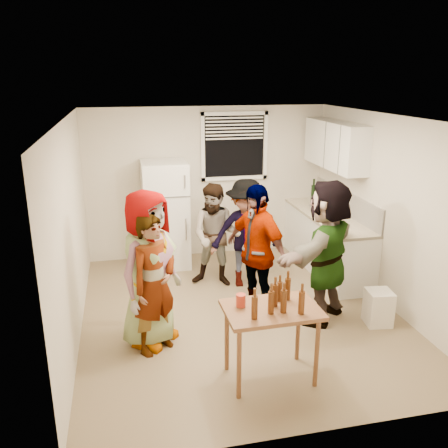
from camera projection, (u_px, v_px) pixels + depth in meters
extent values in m
cube|color=white|center=(166.00, 214.00, 7.54)|extent=(0.70, 0.70, 1.70)
cube|color=white|center=(326.00, 243.00, 7.49)|extent=(0.60, 2.20, 0.86)
cube|color=beige|center=(328.00, 216.00, 7.35)|extent=(0.64, 2.22, 0.04)
cube|color=beige|center=(346.00, 203.00, 7.35)|extent=(0.03, 2.20, 0.36)
cube|color=white|center=(335.00, 145.00, 7.24)|extent=(0.34, 1.60, 0.70)
cylinder|color=white|center=(326.00, 214.00, 7.39)|extent=(0.11, 0.11, 0.25)
cylinder|color=black|center=(313.00, 203.00, 8.05)|extent=(0.08, 0.08, 0.30)
cylinder|color=#47230C|center=(335.00, 224.00, 6.91)|extent=(0.06, 0.06, 0.24)
cylinder|color=blue|center=(334.00, 228.00, 6.71)|extent=(0.10, 0.10, 0.13)
cube|color=gold|center=(327.00, 201.00, 7.87)|extent=(0.02, 0.17, 0.14)
cube|color=white|center=(379.00, 305.00, 5.86)|extent=(0.34, 0.34, 0.44)
cylinder|color=#47230C|center=(279.00, 301.00, 4.79)|extent=(0.05, 0.05, 0.21)
cylinder|color=#B2311E|center=(241.00, 306.00, 4.68)|extent=(0.10, 0.10, 0.13)
imported|color=gray|center=(152.00, 340.00, 5.56)|extent=(1.96, 1.85, 0.58)
imported|color=#141933|center=(157.00, 348.00, 5.39)|extent=(1.42, 1.63, 0.38)
imported|color=brown|center=(216.00, 284.00, 7.06)|extent=(1.25, 1.69, 0.58)
imported|color=#414146|center=(245.00, 284.00, 7.05)|extent=(1.20, 1.69, 0.59)
imported|color=black|center=(254.00, 312.00, 6.21)|extent=(1.99, 1.70, 0.42)
imported|color=#D16D3E|center=(322.00, 317.00, 6.08)|extent=(2.46, 2.47, 0.53)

